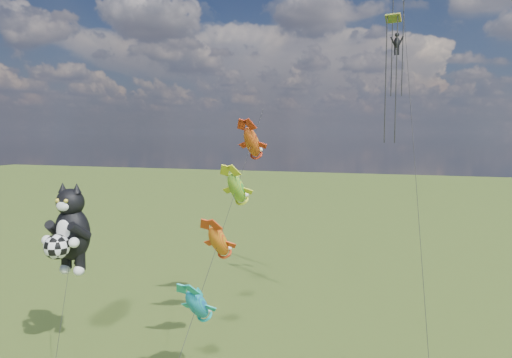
% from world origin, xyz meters
% --- Properties ---
extents(cat_kite_rig, '(2.65, 4.23, 10.74)m').
position_xyz_m(cat_kite_rig, '(-1.78, 4.95, 7.91)').
color(cat_kite_rig, brown).
rests_on(cat_kite_rig, ground).
extents(fish_windsock_rig, '(1.02, 15.97, 15.54)m').
position_xyz_m(fish_windsock_rig, '(7.03, 8.74, 8.74)').
color(fish_windsock_rig, brown).
rests_on(fish_windsock_rig, ground).
extents(parafoil_rig, '(3.89, 17.22, 26.40)m').
position_xyz_m(parafoil_rig, '(16.37, 17.63, 20.02)').
color(parafoil_rig, brown).
rests_on(parafoil_rig, ground).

